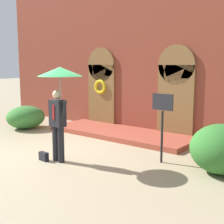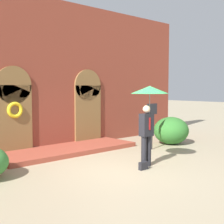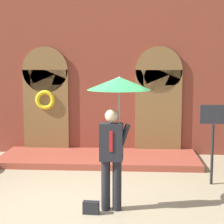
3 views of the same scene
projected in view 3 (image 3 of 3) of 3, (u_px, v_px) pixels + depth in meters
The scene contains 5 objects.
ground_plane at pixel (83, 204), 6.91m from camera, with size 80.00×80.00×0.00m, color tan.
building_facade at pixel (102, 60), 10.67m from camera, with size 14.00×2.30×5.60m.
person_with_umbrella at pixel (117, 103), 6.40m from camera, with size 1.10×1.10×2.36m.
handbag at pixel (91, 208), 6.47m from camera, with size 0.28×0.12×0.22m, color black.
sign_post at pixel (213, 131), 7.91m from camera, with size 0.56×0.06×1.72m.
Camera 3 is at (0.93, -6.58, 2.60)m, focal length 60.00 mm.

